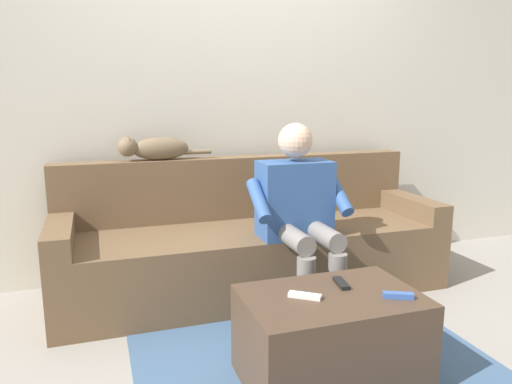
{
  "coord_description": "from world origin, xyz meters",
  "views": [
    {
      "loc": [
        0.92,
        2.74,
        1.24
      ],
      "look_at": [
        0.0,
        -0.03,
        0.66
      ],
      "focal_mm": 34.11,
      "sensor_mm": 36.0,
      "label": 1
    }
  ],
  "objects": [
    {
      "name": "coffee_table",
      "position": [
        0.0,
        0.99,
        0.2
      ],
      "size": [
        0.76,
        0.5,
        0.4
      ],
      "color": "#4C3828",
      "rests_on": "ground"
    },
    {
      "name": "back_wall",
      "position": [
        0.0,
        -0.57,
        1.29
      ],
      "size": [
        5.25,
        0.06,
        2.57
      ],
      "primitive_type": "cube",
      "color": "beige",
      "rests_on": "ground"
    },
    {
      "name": "remote_blue",
      "position": [
        -0.25,
        1.11,
        0.41
      ],
      "size": [
        0.13,
        0.08,
        0.02
      ],
      "primitive_type": "cube",
      "rotation": [
        0.0,
        0.0,
        5.84
      ],
      "color": "#3860B7",
      "rests_on": "coffee_table"
    },
    {
      "name": "couch",
      "position": [
        0.0,
        -0.12,
        0.29
      ],
      "size": [
        2.42,
        0.75,
        0.83
      ],
      "color": "brown",
      "rests_on": "ground"
    },
    {
      "name": "remote_white",
      "position": [
        0.12,
        0.98,
        0.41
      ],
      "size": [
        0.13,
        0.12,
        0.02
      ],
      "primitive_type": "cube",
      "rotation": [
        0.0,
        0.0,
        2.49
      ],
      "color": "white",
      "rests_on": "coffee_table"
    },
    {
      "name": "cat_on_backrest",
      "position": [
        0.57,
        -0.38,
        0.91
      ],
      "size": [
        0.59,
        0.12,
        0.16
      ],
      "color": "#756047",
      "rests_on": "couch"
    },
    {
      "name": "person_solo_seated",
      "position": [
        -0.17,
        0.26,
        0.61
      ],
      "size": [
        0.57,
        0.55,
        1.09
      ],
      "color": "#335693",
      "rests_on": "ground"
    },
    {
      "name": "remote_black",
      "position": [
        -0.09,
        0.91,
        0.41
      ],
      "size": [
        0.06,
        0.13,
        0.02
      ],
      "primitive_type": "cube",
      "rotation": [
        0.0,
        0.0,
        4.56
      ],
      "color": "black",
      "rests_on": "coffee_table"
    },
    {
      "name": "ground_plane",
      "position": [
        0.0,
        0.6,
        0.0
      ],
      "size": [
        8.0,
        8.0,
        0.0
      ],
      "primitive_type": "plane",
      "color": "gray"
    },
    {
      "name": "floor_rug",
      "position": [
        0.0,
        0.86,
        0.0
      ],
      "size": [
        1.65,
        1.83,
        0.01
      ],
      "primitive_type": "cube",
      "color": "#426084",
      "rests_on": "ground"
    }
  ]
}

